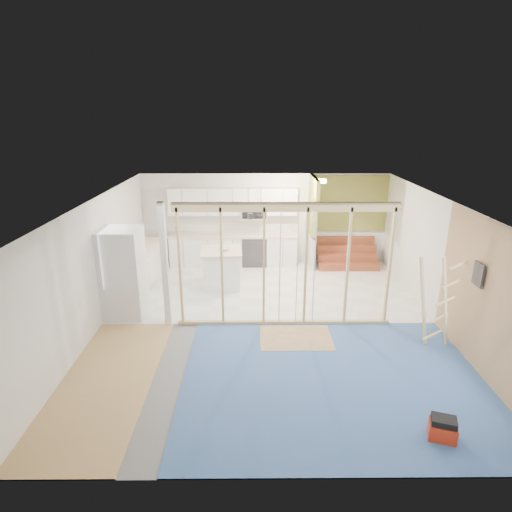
{
  "coord_description": "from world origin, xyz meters",
  "views": [
    {
      "loc": [
        -0.33,
        -8.03,
        4.21
      ],
      "look_at": [
        -0.27,
        0.6,
        1.31
      ],
      "focal_mm": 30.0,
      "sensor_mm": 36.0,
      "label": 1
    }
  ],
  "objects_px": {
    "island": "(222,269)",
    "toolbox": "(443,429)",
    "fridge": "(123,274)",
    "ladder": "(437,302)"
  },
  "relations": [
    {
      "from": "toolbox",
      "to": "fridge",
      "type": "bearing_deg",
      "value": 163.2
    },
    {
      "from": "island",
      "to": "toolbox",
      "type": "height_order",
      "value": "island"
    },
    {
      "from": "fridge",
      "to": "island",
      "type": "bearing_deg",
      "value": 39.45
    },
    {
      "from": "island",
      "to": "ladder",
      "type": "height_order",
      "value": "ladder"
    },
    {
      "from": "fridge",
      "to": "ladder",
      "type": "bearing_deg",
      "value": -12.58
    },
    {
      "from": "fridge",
      "to": "toolbox",
      "type": "bearing_deg",
      "value": -35.28
    },
    {
      "from": "island",
      "to": "toolbox",
      "type": "relative_size",
      "value": 2.53
    },
    {
      "from": "fridge",
      "to": "toolbox",
      "type": "height_order",
      "value": "fridge"
    },
    {
      "from": "toolbox",
      "to": "ladder",
      "type": "relative_size",
      "value": 0.23
    },
    {
      "from": "island",
      "to": "fridge",
      "type": "bearing_deg",
      "value": -144.96
    }
  ]
}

